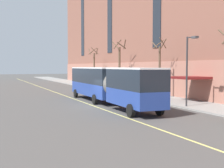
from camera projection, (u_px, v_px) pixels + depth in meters
The scene contains 11 objects.
ground_plane at pixel (97, 106), 29.62m from camera, with size 260.00×260.00×0.00m, color #4C4947.
sidewalk at pixel (161, 99), 35.82m from camera, with size 4.95×160.00×0.15m, color gray.
city_bus at pixel (108, 83), 30.76m from camera, with size 3.05×19.04×3.66m.
parked_car_darkgray_1 at pixel (110, 89), 40.89m from camera, with size 1.98×4.22×1.56m.
parked_car_silver_2 at pixel (84, 85), 50.62m from camera, with size 2.05×4.63×1.56m.
parked_car_champagne_3 at pixel (143, 95), 32.44m from camera, with size 2.09×4.73×1.56m.
street_tree_mid_block at pixel (160, 67), 35.89m from camera, with size 1.57×1.45×6.89m.
street_tree_far_uptown at pixel (120, 64), 46.37m from camera, with size 1.99×1.78×7.70m.
street_tree_far_downtown at pixel (94, 66), 56.94m from camera, with size 1.85×1.78×7.09m.
street_lamp at pixel (189, 63), 27.87m from camera, with size 0.36×1.48×6.28m.
lane_centerline at pixel (85, 103), 32.29m from camera, with size 0.16×140.00×0.01m, color #E0D66B.
Camera 1 is at (-9.95, -27.76, 3.76)m, focal length 50.00 mm.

